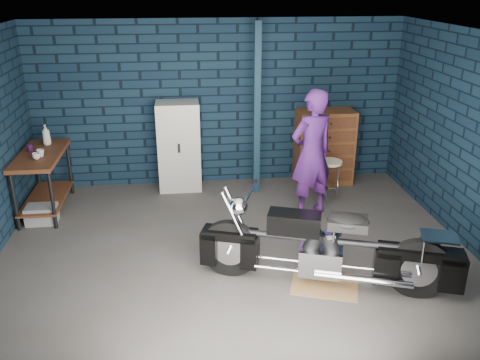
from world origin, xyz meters
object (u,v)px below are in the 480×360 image
object	(u,v)px
workbench	(44,182)
locker	(179,146)
tool_chest	(324,147)
person	(312,154)
motorcycle	(328,243)
storage_bin	(42,214)
shop_stool	(329,181)

from	to	relation	value
workbench	locker	bearing A→B (deg)	17.86
workbench	locker	xyz separation A→B (m)	(2.00, 0.65, 0.27)
tool_chest	person	bearing A→B (deg)	-114.30
motorcycle	person	distance (m)	1.96
tool_chest	motorcycle	bearing A→B (deg)	-104.67
storage_bin	shop_stool	world-z (taller)	shop_stool
workbench	motorcycle	xyz separation A→B (m)	(3.62, -2.44, 0.09)
workbench	motorcycle	size ratio (longest dim) A/B	0.56
workbench	shop_stool	distance (m)	4.31
motorcycle	workbench	bearing A→B (deg)	164.72
locker	tool_chest	world-z (taller)	locker
storage_bin	shop_stool	bearing A→B (deg)	3.87
person	tool_chest	world-z (taller)	person
storage_bin	tool_chest	distance (m)	4.56
motorcycle	shop_stool	distance (m)	2.41
tool_chest	shop_stool	world-z (taller)	tool_chest
workbench	motorcycle	bearing A→B (deg)	-34.02
person	storage_bin	bearing A→B (deg)	-23.08
person	storage_bin	distance (m)	3.96
tool_chest	workbench	bearing A→B (deg)	-171.71
storage_bin	locker	world-z (taller)	locker
workbench	person	xyz separation A→B (m)	(3.89, -0.54, 0.48)
motorcycle	tool_chest	distance (m)	3.19
person	shop_stool	distance (m)	0.83
workbench	shop_stool	size ratio (longest dim) A/B	2.11
storage_bin	locker	distance (m)	2.33
person	shop_stool	xyz separation A→B (m)	(0.41, 0.40, -0.60)
workbench	locker	size ratio (longest dim) A/B	0.96
person	workbench	bearing A→B (deg)	-29.30
motorcycle	tool_chest	xyz separation A→B (m)	(0.81, 3.09, 0.08)
locker	shop_stool	bearing A→B (deg)	-18.77
shop_stool	locker	bearing A→B (deg)	161.23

